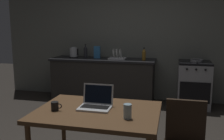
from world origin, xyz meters
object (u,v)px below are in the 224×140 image
object	(u,v)px
drinking_glass	(128,111)
dish_rack	(117,57)
cereal_box	(97,52)
laptop	(96,103)
electric_kettle	(74,53)
bottle_b	(86,51)
bottle	(144,54)
stove_oven	(194,84)
frying_pan	(196,60)
dining_table	(98,117)
coffee_mug	(55,106)

from	to	relation	value
drinking_glass	dish_rack	bearing A→B (deg)	104.04
cereal_box	laptop	bearing A→B (deg)	-73.53
electric_kettle	cereal_box	size ratio (longest dim) A/B	0.90
bottle_b	laptop	bearing A→B (deg)	-68.77
bottle	laptop	bearing A→B (deg)	-93.99
bottle	dish_rack	xyz separation A→B (m)	(-0.55, 0.05, -0.07)
stove_oven	electric_kettle	bearing A→B (deg)	179.94
dish_rack	drinking_glass	bearing A→B (deg)	-75.96
electric_kettle	bottle	bearing A→B (deg)	-1.91
bottle	stove_oven	bearing A→B (deg)	2.80
electric_kettle	drinking_glass	bearing A→B (deg)	-59.98
frying_pan	bottle	bearing A→B (deg)	-178.80
electric_kettle	drinking_glass	size ratio (longest dim) A/B	1.69
frying_pan	electric_kettle	bearing A→B (deg)	179.33
dining_table	coffee_mug	xyz separation A→B (m)	(-0.40, -0.10, 0.12)
coffee_mug	drinking_glass	size ratio (longest dim) A/B	0.84
dining_table	laptop	bearing A→B (deg)	118.60
frying_pan	stove_oven	bearing A→B (deg)	128.61
bottle	cereal_box	size ratio (longest dim) A/B	1.00
dining_table	bottle_b	xyz separation A→B (m)	(-1.11, 2.83, 0.34)
dining_table	bottle_b	world-z (taller)	bottle_b
electric_kettle	bottle_b	size ratio (longest dim) A/B	0.80
frying_pan	bottle_b	bearing A→B (deg)	177.22
frying_pan	coffee_mug	size ratio (longest dim) A/B	3.65
frying_pan	dining_table	bearing A→B (deg)	-112.73
stove_oven	electric_kettle	distance (m)	2.53
bottle	drinking_glass	bearing A→B (deg)	-86.37
bottle	cereal_box	bearing A→B (deg)	175.93
electric_kettle	dish_rack	bearing A→B (deg)	0.00
stove_oven	coffee_mug	world-z (taller)	stove_oven
laptop	dining_table	bearing A→B (deg)	-51.93
electric_kettle	bottle_b	distance (m)	0.25
electric_kettle	cereal_box	bearing A→B (deg)	2.23
electric_kettle	cereal_box	world-z (taller)	cereal_box
laptop	cereal_box	bearing A→B (deg)	115.94
stove_oven	laptop	xyz separation A→B (m)	(-1.16, -2.68, 0.36)
laptop	frying_pan	world-z (taller)	laptop
bottle_b	stove_oven	bearing A→B (deg)	-2.12
laptop	drinking_glass	size ratio (longest dim) A/B	2.40
stove_oven	cereal_box	world-z (taller)	cereal_box
laptop	cereal_box	size ratio (longest dim) A/B	1.27
stove_oven	dish_rack	bearing A→B (deg)	179.91
stove_oven	bottle_b	distance (m)	2.30
dining_table	drinking_glass	size ratio (longest dim) A/B	9.06
bottle	bottle_b	bearing A→B (deg)	174.09
laptop	bottle	world-z (taller)	bottle
bottle	frying_pan	distance (m)	1.00
laptop	cereal_box	xyz separation A→B (m)	(-0.80, 2.70, 0.21)
coffee_mug	cereal_box	distance (m)	2.92
cereal_box	stove_oven	bearing A→B (deg)	-0.66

